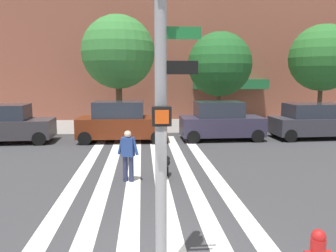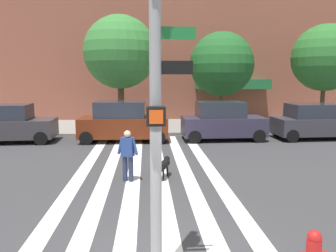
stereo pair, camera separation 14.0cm
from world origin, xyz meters
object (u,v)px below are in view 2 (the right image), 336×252
(parked_car_near_curb, at_px, (3,124))
(street_tree_middle, at_px, (222,64))
(parked_car_fourth_in_line, at_px, (317,122))
(street_tree_nearest, at_px, (120,52))
(pedestrian_bystander, at_px, (333,114))
(pedestrian_dog_walker, at_px, (128,153))
(parked_car_behind_first, at_px, (123,122))
(dog_on_leash, at_px, (164,165))
(traffic_light_pole, at_px, (156,63))
(parked_car_third_in_line, at_px, (222,122))
(street_tree_further, at_px, (325,58))

(parked_car_near_curb, xyz_separation_m, street_tree_middle, (11.80, 3.49, 3.09))
(parked_car_fourth_in_line, bearing_deg, parked_car_near_curb, -180.00)
(street_tree_nearest, height_order, pedestrian_bystander, street_tree_nearest)
(pedestrian_dog_walker, bearing_deg, street_tree_nearest, 95.27)
(parked_car_near_curb, height_order, street_tree_nearest, street_tree_nearest)
(parked_car_behind_first, relative_size, street_tree_nearest, 0.67)
(parked_car_behind_first, relative_size, parked_car_fourth_in_line, 0.96)
(parked_car_near_curb, bearing_deg, street_tree_nearest, 31.41)
(parked_car_behind_first, height_order, pedestrian_bystander, parked_car_behind_first)
(dog_on_leash, bearing_deg, pedestrian_dog_walker, -167.31)
(traffic_light_pole, xyz_separation_m, dog_on_leash, (0.41, 5.63, -3.08))
(parked_car_third_in_line, relative_size, street_tree_further, 0.68)
(street_tree_middle, xyz_separation_m, dog_on_leash, (-4.08, -9.93, -3.58))
(pedestrian_bystander, bearing_deg, parked_car_near_curb, -173.00)
(street_tree_nearest, xyz_separation_m, street_tree_middle, (6.17, 0.05, -0.68))
(street_tree_nearest, relative_size, dog_on_leash, 6.05)
(parked_car_near_curb, bearing_deg, street_tree_further, 8.37)
(street_tree_nearest, height_order, dog_on_leash, street_tree_nearest)
(parked_car_behind_first, distance_m, pedestrian_dog_walker, 6.73)
(pedestrian_dog_walker, bearing_deg, pedestrian_bystander, 37.10)
(parked_car_third_in_line, distance_m, street_tree_nearest, 7.48)
(traffic_light_pole, height_order, street_tree_nearest, street_tree_nearest)
(parked_car_near_curb, xyz_separation_m, pedestrian_dog_walker, (6.56, -6.70, -0.01))
(pedestrian_dog_walker, bearing_deg, parked_car_third_in_line, 55.82)
(parked_car_behind_first, bearing_deg, parked_car_near_curb, -179.97)
(parked_car_third_in_line, xyz_separation_m, parked_car_fourth_in_line, (5.12, -0.00, -0.04))
(traffic_light_pole, distance_m, parked_car_behind_first, 12.41)
(parked_car_near_curb, xyz_separation_m, parked_car_behind_first, (5.96, 0.00, 0.04))
(pedestrian_dog_walker, bearing_deg, parked_car_behind_first, 95.16)
(street_tree_nearest, bearing_deg, street_tree_further, -3.77)
(parked_car_behind_first, bearing_deg, parked_car_third_in_line, -0.02)
(pedestrian_bystander, bearing_deg, parked_car_behind_first, -169.73)
(traffic_light_pole, height_order, pedestrian_bystander, traffic_light_pole)
(parked_car_fourth_in_line, distance_m, dog_on_leash, 10.69)
(parked_car_near_curb, xyz_separation_m, parked_car_third_in_line, (11.11, 0.00, 0.02))
(parked_car_behind_first, xyz_separation_m, street_tree_middle, (5.84, 3.49, 3.05))
(parked_car_behind_first, distance_m, pedestrian_bystander, 12.66)
(parked_car_near_curb, relative_size, parked_car_behind_first, 1.09)
(parked_car_fourth_in_line, distance_m, street_tree_further, 4.65)
(parked_car_near_curb, xyz_separation_m, pedestrian_bystander, (18.41, 2.26, 0.14))
(dog_on_leash, bearing_deg, street_tree_middle, 67.66)
(street_tree_further, relative_size, pedestrian_dog_walker, 3.80)
(traffic_light_pole, relative_size, pedestrian_dog_walker, 3.54)
(traffic_light_pole, distance_m, street_tree_further, 18.12)
(parked_car_fourth_in_line, distance_m, street_tree_middle, 6.44)
(street_tree_further, bearing_deg, parked_car_near_curb, -171.63)
(street_tree_middle, distance_m, pedestrian_dog_walker, 11.87)
(traffic_light_pole, relative_size, street_tree_further, 0.93)
(pedestrian_bystander, bearing_deg, street_tree_further, 145.77)
(parked_car_near_curb, relative_size, pedestrian_dog_walker, 3.01)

